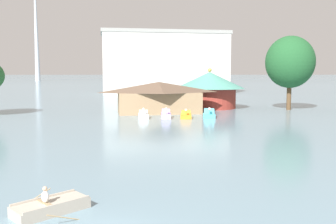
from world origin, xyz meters
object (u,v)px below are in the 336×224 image
(shoreline_tree_right, at_px, (290,62))
(rowboat_with_rower, at_px, (51,207))
(pedal_boat_cyan, at_px, (209,114))
(green_roof_pavilion, at_px, (210,87))
(pedal_boat_lavender, at_px, (166,115))
(boathouse, at_px, (159,97))
(pedal_boat_white, at_px, (143,115))
(pedal_boat_orange, at_px, (186,115))
(background_building_block, at_px, (164,63))
(distant_broadcast_tower, at_px, (35,6))

(shoreline_tree_right, bearing_deg, rowboat_with_rower, -128.43)
(pedal_boat_cyan, xyz_separation_m, green_roof_pavilion, (4.28, 14.84, 3.23))
(pedal_boat_lavender, xyz_separation_m, pedal_boat_cyan, (6.16, -0.69, 0.00))
(boathouse, xyz_separation_m, shoreline_tree_right, (23.04, 1.27, 5.64))
(pedal_boat_white, bearing_deg, green_roof_pavilion, 140.30)
(pedal_boat_cyan, xyz_separation_m, boathouse, (-6.12, 7.77, 2.10))
(rowboat_with_rower, bearing_deg, shoreline_tree_right, 17.24)
(pedal_boat_orange, bearing_deg, boathouse, -147.27)
(boathouse, xyz_separation_m, background_building_block, (9.99, 56.04, 6.82))
(shoreline_tree_right, bearing_deg, pedal_boat_cyan, -151.87)
(pedal_boat_lavender, relative_size, pedal_boat_orange, 1.04)
(rowboat_with_rower, height_order, distant_broadcast_tower, distant_broadcast_tower)
(pedal_boat_lavender, bearing_deg, green_roof_pavilion, 151.74)
(boathouse, relative_size, green_roof_pavilion, 1.10)
(boathouse, bearing_deg, distant_broadcast_tower, 103.29)
(green_roof_pavilion, xyz_separation_m, shoreline_tree_right, (12.64, -5.79, 4.51))
(rowboat_with_rower, xyz_separation_m, pedal_boat_lavender, (11.28, 34.96, 0.25))
(rowboat_with_rower, distance_m, pedal_boat_orange, 37.21)
(shoreline_tree_right, height_order, distant_broadcast_tower, distant_broadcast_tower)
(boathouse, relative_size, distant_broadcast_tower, 0.09)
(shoreline_tree_right, xyz_separation_m, background_building_block, (-13.06, 54.77, 1.19))
(pedal_boat_cyan, relative_size, background_building_block, 0.07)
(pedal_boat_orange, xyz_separation_m, pedal_boat_cyan, (3.35, -0.17, 0.08))
(pedal_boat_white, height_order, boathouse, boathouse)
(boathouse, bearing_deg, pedal_boat_cyan, -51.77)
(pedal_boat_white, bearing_deg, background_building_block, 173.22)
(pedal_boat_white, height_order, shoreline_tree_right, shoreline_tree_right)
(boathouse, bearing_deg, green_roof_pavilion, 34.17)
(background_building_block, bearing_deg, distant_broadcast_tower, 109.61)
(green_roof_pavilion, bearing_deg, pedal_boat_cyan, -106.10)
(pedal_boat_white, xyz_separation_m, pedal_boat_cyan, (9.34, -1.12, 0.05))
(pedal_boat_cyan, distance_m, green_roof_pavilion, 15.77)
(pedal_boat_cyan, bearing_deg, pedal_boat_lavender, -82.54)
(rowboat_with_rower, height_order, green_roof_pavilion, green_roof_pavilion)
(pedal_boat_lavender, xyz_separation_m, background_building_block, (10.02, 63.12, 8.93))
(pedal_boat_lavender, height_order, distant_broadcast_tower, distant_broadcast_tower)
(rowboat_with_rower, relative_size, pedal_boat_lavender, 1.24)
(background_building_block, bearing_deg, shoreline_tree_right, -76.59)
(pedal_boat_white, height_order, pedal_boat_lavender, pedal_boat_lavender)
(pedal_boat_orange, distance_m, background_building_block, 64.68)
(pedal_boat_white, bearing_deg, boathouse, 159.28)
(green_roof_pavilion, bearing_deg, pedal_boat_white, -134.82)
(boathouse, distance_m, shoreline_tree_right, 23.76)
(rowboat_with_rower, distance_m, boathouse, 43.60)
(pedal_boat_lavender, relative_size, boathouse, 0.22)
(rowboat_with_rower, distance_m, pedal_boat_white, 36.31)
(pedal_boat_lavender, relative_size, background_building_block, 0.08)
(pedal_boat_orange, relative_size, background_building_block, 0.08)
(green_roof_pavilion, bearing_deg, shoreline_tree_right, -24.61)
(background_building_block, bearing_deg, pedal_boat_white, -101.90)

